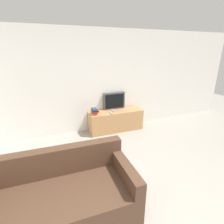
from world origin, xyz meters
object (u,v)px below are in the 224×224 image
Objects in this scene: tv_stand at (116,120)px; remote_on_stand at (113,111)px; book_stack at (95,111)px; television at (114,101)px; remote_secondary at (111,113)px; couch at (57,199)px.

remote_on_stand reaches higher than tv_stand.
remote_on_stand is at bearing 5.34° from book_stack.
television is 3.55× the size of remote_secondary.
television is (0.03, 0.19, 0.50)m from tv_stand.
tv_stand is 2.78m from couch.
television is 0.45m from remote_secondary.
book_stack is 1.32× the size of remote_secondary.
television is 2.69× the size of book_stack.
television is 0.31m from remote_on_stand.
remote_secondary is at bearing -12.39° from book_stack.
television is at bearing 81.28° from tv_stand.
book_stack reaches higher than remote_on_stand.
tv_stand is 2.38× the size of television.
book_stack is at bearing -175.40° from tv_stand.
couch is 10.38× the size of remote_on_stand.
couch is 11.81× the size of remote_secondary.
couch is 2.58m from remote_secondary.
tv_stand is at bearing 37.58° from remote_secondary.
couch is at bearing -128.13° from tv_stand.
remote_secondary is at bearing -126.21° from remote_on_stand.
television is 0.69m from book_stack.
couch reaches higher than remote_on_stand.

